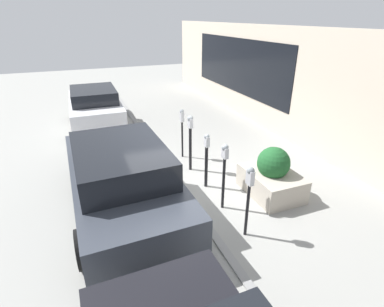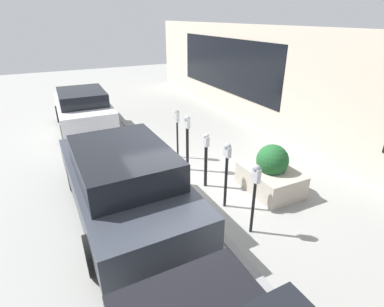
{
  "view_description": "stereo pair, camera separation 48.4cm",
  "coord_description": "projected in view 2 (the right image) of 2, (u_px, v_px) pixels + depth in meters",
  "views": [
    {
      "loc": [
        -5.92,
        2.19,
        3.92
      ],
      "look_at": [
        0.0,
        -0.16,
        0.97
      ],
      "focal_mm": 28.0,
      "sensor_mm": 36.0,
      "label": 1
    },
    {
      "loc": [
        -5.73,
        2.64,
        3.92
      ],
      "look_at": [
        0.0,
        -0.16,
        0.97
      ],
      "focal_mm": 28.0,
      "sensor_mm": 36.0,
      "label": 2
    }
  ],
  "objects": [
    {
      "name": "curb_strip",
      "position": [
        183.0,
        191.0,
        7.33
      ],
      "size": [
        24.5,
        0.16,
        0.04
      ],
      "color": "gray",
      "rests_on": "ground_plane"
    },
    {
      "name": "parking_meter_second",
      "position": [
        227.0,
        164.0,
        6.33
      ],
      "size": [
        0.17,
        0.15,
        1.54
      ],
      "color": "black",
      "rests_on": "ground_plane"
    },
    {
      "name": "parking_meter_farthest",
      "position": [
        177.0,
        124.0,
        8.68
      ],
      "size": [
        0.14,
        0.12,
        1.49
      ],
      "color": "black",
      "rests_on": "ground_plane"
    },
    {
      "name": "parking_meter_fourth",
      "position": [
        187.0,
        135.0,
        7.94
      ],
      "size": [
        0.19,
        0.16,
        1.57
      ],
      "color": "black",
      "rests_on": "ground_plane"
    },
    {
      "name": "parking_meter_nearest",
      "position": [
        255.0,
        186.0,
        5.53
      ],
      "size": [
        0.16,
        0.14,
        1.49
      ],
      "color": "black",
      "rests_on": "ground_plane"
    },
    {
      "name": "parking_meter_middle",
      "position": [
        206.0,
        154.0,
        7.22
      ],
      "size": [
        0.15,
        0.13,
        1.41
      ],
      "color": "black",
      "rests_on": "ground_plane"
    },
    {
      "name": "planter_box",
      "position": [
        271.0,
        173.0,
        7.2
      ],
      "size": [
        1.46,
        1.06,
        1.2
      ],
      "color": "#B2A899",
      "rests_on": "ground_plane"
    },
    {
      "name": "parked_car_middle",
      "position": [
        123.0,
        179.0,
        6.24
      ],
      "size": [
        4.81,
        2.11,
        1.57
      ],
      "rotation": [
        0.0,
        0.0,
        0.03
      ],
      "color": "#383D47",
      "rests_on": "ground_plane"
    },
    {
      "name": "ground_plane",
      "position": [
        186.0,
        190.0,
        7.37
      ],
      "size": [
        40.0,
        40.0,
        0.0
      ],
      "primitive_type": "plane",
      "color": "#999993"
    },
    {
      "name": "parked_car_rear",
      "position": [
        83.0,
        108.0,
        11.1
      ],
      "size": [
        4.03,
        1.85,
        1.48
      ],
      "rotation": [
        0.0,
        0.0,
        -0.01
      ],
      "color": "silver",
      "rests_on": "ground_plane"
    },
    {
      "name": "building_facade",
      "position": [
        330.0,
        98.0,
        8.38
      ],
      "size": [
        24.5,
        0.17,
        3.63
      ],
      "color": "beige",
      "rests_on": "ground_plane"
    }
  ]
}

